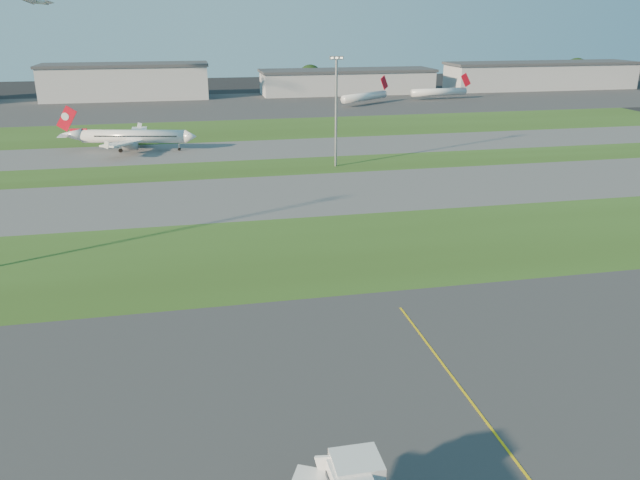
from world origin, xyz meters
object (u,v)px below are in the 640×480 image
object	(u,v)px
airliner_taxiing	(133,137)
mini_jet_far	(439,92)
mini_jet_near	(365,97)
light_mast_centre	(336,105)

from	to	relation	value
airliner_taxiing	mini_jet_far	world-z (taller)	airliner_taxiing
mini_jet_near	mini_jet_far	xyz separation A→B (m)	(36.56, 9.75, 0.00)
mini_jet_near	mini_jet_far	world-z (taller)	same
airliner_taxiing	light_mast_centre	bearing A→B (deg)	161.87
airliner_taxiing	light_mast_centre	xyz separation A→B (m)	(49.34, -29.57, 11.03)
mini_jet_near	light_mast_centre	world-z (taller)	light_mast_centre
mini_jet_near	mini_jet_far	bearing A→B (deg)	-19.72
light_mast_centre	mini_jet_far	bearing A→B (deg)	57.71
light_mast_centre	airliner_taxiing	bearing A→B (deg)	149.06
mini_jet_near	mini_jet_far	size ratio (longest dim) A/B	0.86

